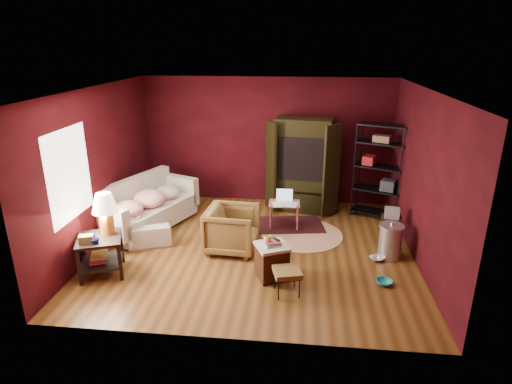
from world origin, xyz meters
TOP-DOWN VIEW (x-y plane):
  - room at (-0.04, -0.01)m, footprint 5.54×5.04m
  - sofa at (-2.20, 0.62)m, footprint 1.26×2.02m
  - armchair at (-0.39, -0.11)m, footprint 0.86×0.91m
  - pet_bowl_steel at (2.10, -0.23)m, footprint 0.23×0.14m
  - pet_bowl_turquoise at (2.10, -1.00)m, footprint 0.25×0.13m
  - vase at (-2.29, -1.32)m, footprint 0.16×0.16m
  - mug at (0.31, -0.99)m, footprint 0.14×0.13m
  - side_table at (-2.28, -1.05)m, footprint 0.85×0.85m
  - sofa_cushions at (-2.22, 0.62)m, footprint 1.61×2.34m
  - hamper at (0.38, -0.97)m, footprint 0.61×0.61m
  - footstool at (0.63, -1.39)m, footprint 0.47×0.47m
  - rug_round at (0.83, 0.65)m, footprint 2.03×2.03m
  - rug_oriental at (0.60, 1.07)m, footprint 1.43×1.07m
  - laptop_desk at (0.47, 0.99)m, footprint 0.62×0.50m
  - tv_armoire at (0.81, 1.97)m, footprint 1.57×0.98m
  - wire_shelving at (2.37, 1.74)m, footprint 1.05×0.77m
  - small_stand at (2.42, 0.41)m, footprint 0.41×0.41m
  - trash_can at (2.33, -0.09)m, footprint 0.49×0.49m

SIDE VIEW (x-z plane):
  - rug_round at x=0.83m, z-range 0.00..0.01m
  - rug_oriental at x=0.60m, z-range 0.01..0.02m
  - pet_bowl_steel at x=2.10m, z-range 0.00..0.23m
  - pet_bowl_turquoise at x=2.10m, z-range 0.00..0.24m
  - hamper at x=0.38m, z-range -0.03..0.62m
  - trash_can at x=2.33m, z-range -0.02..0.63m
  - footstool at x=0.63m, z-range 0.14..0.53m
  - sofa at x=-2.20m, z-range 0.00..0.76m
  - armchair at x=-0.39m, z-range 0.00..0.88m
  - sofa_cushions at x=-2.22m, z-range -0.01..0.91m
  - laptop_desk at x=0.47m, z-range 0.09..0.84m
  - small_stand at x=2.42m, z-range 0.18..0.89m
  - mug at x=0.31m, z-range 0.63..0.75m
  - vase at x=-2.29m, z-range 0.63..0.76m
  - side_table at x=-2.28m, z-range 0.13..1.44m
  - tv_armoire at x=0.81m, z-range 0.04..2.06m
  - wire_shelving at x=2.37m, z-range 0.10..2.07m
  - room at x=-0.04m, z-range -0.02..2.82m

